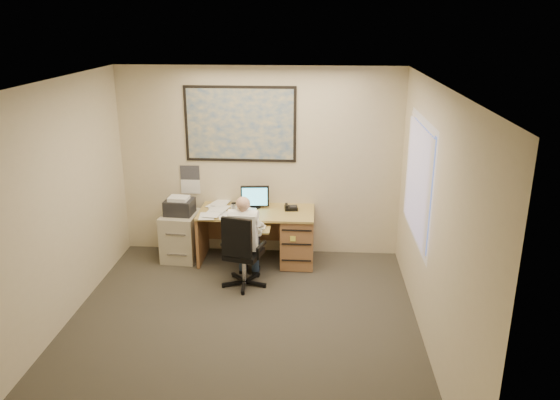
# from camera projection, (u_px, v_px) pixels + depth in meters

# --- Properties ---
(room_shell) EXTENTS (4.00, 4.50, 2.70)m
(room_shell) POSITION_uv_depth(u_px,v_px,m) (237.00, 218.00, 5.62)
(room_shell) COLOR #353129
(room_shell) RESTS_ON ground
(desk) EXTENTS (1.60, 0.97, 1.07)m
(desk) POSITION_uv_depth(u_px,v_px,m) (280.00, 232.00, 7.68)
(desk) COLOR tan
(desk) RESTS_ON ground
(world_map) EXTENTS (1.56, 0.03, 1.06)m
(world_map) POSITION_uv_depth(u_px,v_px,m) (240.00, 124.00, 7.57)
(world_map) COLOR #1E4C93
(world_map) RESTS_ON room_shell
(wall_calendar) EXTENTS (0.28, 0.01, 0.42)m
(wall_calendar) POSITION_uv_depth(u_px,v_px,m) (190.00, 180.00, 7.89)
(wall_calendar) COLOR white
(wall_calendar) RESTS_ON room_shell
(window_blinds) EXTENTS (0.06, 1.40, 1.30)m
(window_blinds) POSITION_uv_depth(u_px,v_px,m) (419.00, 181.00, 6.18)
(window_blinds) COLOR #EFE5CE
(window_blinds) RESTS_ON room_shell
(filing_cabinet) EXTENTS (0.52, 0.61, 0.93)m
(filing_cabinet) POSITION_uv_depth(u_px,v_px,m) (181.00, 232.00, 7.79)
(filing_cabinet) COLOR #B8AF94
(filing_cabinet) RESTS_ON ground
(office_chair) EXTENTS (0.72, 0.72, 1.00)m
(office_chair) POSITION_uv_depth(u_px,v_px,m) (244.00, 266.00, 6.98)
(office_chair) COLOR black
(office_chair) RESTS_ON ground
(person) EXTENTS (0.52, 0.72, 1.19)m
(person) POSITION_uv_depth(u_px,v_px,m) (244.00, 241.00, 6.96)
(person) COLOR white
(person) RESTS_ON office_chair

